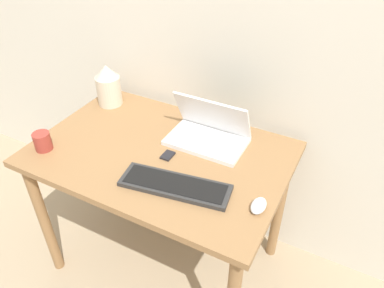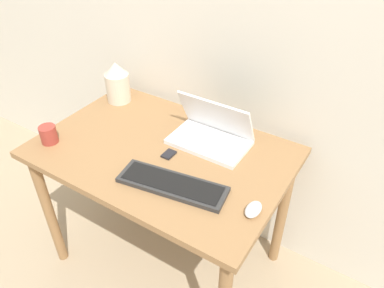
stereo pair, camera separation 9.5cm
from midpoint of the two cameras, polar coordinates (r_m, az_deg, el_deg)
name	(u,v)px [view 2 (the right image)]	position (r m, az deg, el deg)	size (l,w,h in m)	color
wall_back	(215,4)	(1.71, 5.18, 20.44)	(6.00, 0.05, 2.50)	silver
desk	(163,168)	(1.68, -2.85, -3.68)	(1.09, 0.72, 0.74)	olive
laptop	(212,133)	(1.64, 4.67, 1.65)	(0.34, 0.21, 0.21)	white
keyboard	(172,184)	(1.43, -1.12, -6.21)	(0.44, 0.20, 0.02)	#2D2D2D
mouse	(253,209)	(1.36, 11.36, -9.80)	(0.05, 0.09, 0.03)	silver
vase	(117,82)	(1.94, -9.92, 9.21)	(0.12, 0.12, 0.21)	beige
mp3_player	(169,154)	(1.58, -1.84, -1.61)	(0.04, 0.06, 0.01)	black
mug	(49,134)	(1.73, -19.58, 1.35)	(0.07, 0.07, 0.08)	#9E382D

